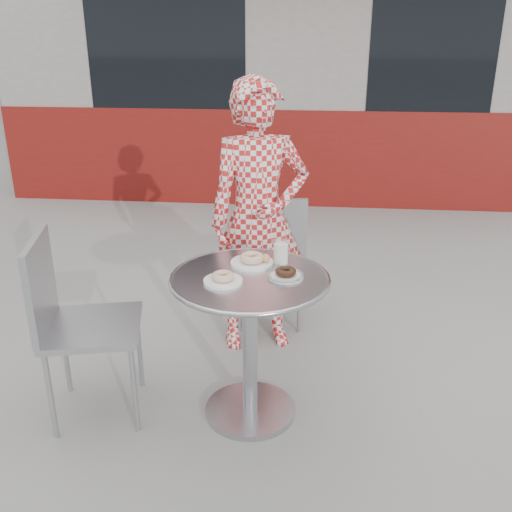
# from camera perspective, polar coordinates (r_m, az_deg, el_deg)

# --- Properties ---
(ground) EXTENTS (60.00, 60.00, 0.00)m
(ground) POSITION_cam_1_polar(r_m,az_deg,el_deg) (2.90, -1.34, -15.58)
(ground) COLOR #999792
(ground) RESTS_ON ground
(storefront) EXTENTS (6.02, 4.55, 3.00)m
(storefront) POSITION_cam_1_polar(r_m,az_deg,el_deg) (7.86, 3.81, 19.71)
(storefront) COLOR gray
(storefront) RESTS_ON ground
(bistro_table) EXTENTS (0.73, 0.73, 0.74)m
(bistro_table) POSITION_cam_1_polar(r_m,az_deg,el_deg) (2.62, -0.62, -5.64)
(bistro_table) COLOR silver
(bistro_table) RESTS_ON ground
(chair_far) EXTENTS (0.45, 0.45, 0.87)m
(chair_far) POSITION_cam_1_polar(r_m,az_deg,el_deg) (3.62, 1.45, -2.61)
(chair_far) COLOR #A0A3A8
(chair_far) RESTS_ON ground
(chair_left) EXTENTS (0.52, 0.52, 0.91)m
(chair_left) POSITION_cam_1_polar(r_m,az_deg,el_deg) (2.89, -15.91, -10.05)
(chair_left) COLOR #A0A3A8
(chair_left) RESTS_ON ground
(seated_person) EXTENTS (0.65, 0.52, 1.54)m
(seated_person) POSITION_cam_1_polar(r_m,az_deg,el_deg) (3.19, 0.26, 3.70)
(seated_person) COLOR red
(seated_person) RESTS_ON ground
(plate_far) EXTENTS (0.20, 0.20, 0.05)m
(plate_far) POSITION_cam_1_polar(r_m,az_deg,el_deg) (2.67, -0.33, -0.42)
(plate_far) COLOR white
(plate_far) RESTS_ON bistro_table
(plate_near) EXTENTS (0.17, 0.17, 0.04)m
(plate_near) POSITION_cam_1_polar(r_m,az_deg,el_deg) (2.49, -3.32, -2.26)
(plate_near) COLOR white
(plate_near) RESTS_ON bistro_table
(plate_checker) EXTENTS (0.16, 0.16, 0.04)m
(plate_checker) POSITION_cam_1_polar(r_m,az_deg,el_deg) (2.54, 2.99, -1.85)
(plate_checker) COLOR white
(plate_checker) RESTS_ON bistro_table
(milk_cup) EXTENTS (0.07, 0.07, 0.11)m
(milk_cup) POSITION_cam_1_polar(r_m,az_deg,el_deg) (2.67, 2.49, 0.37)
(milk_cup) COLOR white
(milk_cup) RESTS_ON bistro_table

